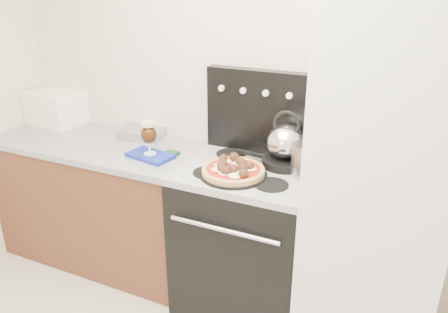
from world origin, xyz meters
The scene contains 16 objects.
room_shell centered at (0.00, 0.29, 1.25)m, with size 3.52×3.01×2.52m.
base_cabinet centered at (-1.02, 1.20, 0.43)m, with size 1.45×0.60×0.86m, color #5A301D.
countertop centered at (-1.02, 1.20, 0.88)m, with size 1.48×0.63×0.04m, color #95959A.
stove_body centered at (0.08, 1.18, 0.44)m, with size 0.76×0.65×0.88m, color black.
cooktop centered at (0.08, 1.18, 0.90)m, with size 0.76×0.65×0.04m, color #ADADB2.
backguard centered at (0.08, 1.45, 1.17)m, with size 0.76×0.08×0.50m, color black.
fridge centered at (0.78, 1.15, 0.95)m, with size 0.64×0.68×1.90m, color silver.
toaster_oven centered at (-1.54, 1.39, 1.02)m, with size 0.39×0.29×0.24m, color white.
foil_sheet centered at (-0.79, 1.40, 0.93)m, with size 0.29×0.21×0.06m, color silver.
oven_mitt centered at (-0.54, 1.12, 0.91)m, with size 0.28×0.16×0.02m, color #16289F.
beer_glass centered at (-0.54, 1.12, 1.03)m, with size 0.10×0.10×0.21m, color black, non-canonical shape.
pizza_pan centered at (0.03, 1.06, 0.93)m, with size 0.37×0.37×0.01m, color black.
pizza centered at (0.03, 1.06, 0.96)m, with size 0.34×0.34×0.05m, color #E4C665, non-canonical shape.
skillet centered at (0.24, 1.29, 0.94)m, with size 0.26×0.26×0.05m, color black.
tea_kettle centered at (0.24, 1.29, 1.08)m, with size 0.21×0.21×0.23m, color silver, non-canonical shape.
stock_pot centered at (0.43, 1.23, 1.01)m, with size 0.25×0.25×0.18m, color #B8B6BE.
Camera 1 is at (0.88, -0.92, 1.93)m, focal length 35.00 mm.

